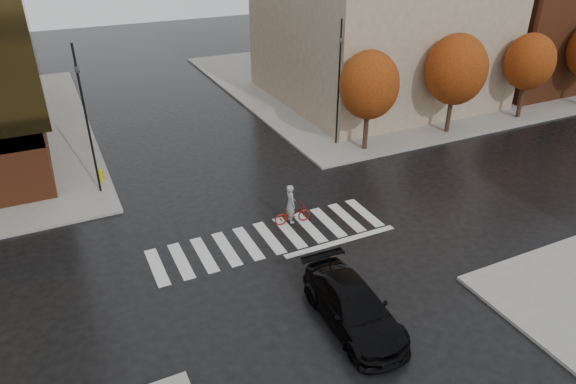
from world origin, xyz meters
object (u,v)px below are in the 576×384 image
Objects in this scene: traffic_light_nw at (85,110)px; fire_hydrant at (101,174)px; traffic_light_ne at (339,74)px; cyclist at (292,210)px; sedan at (353,307)px.

traffic_light_nw is 10.28× the size of fire_hydrant.
traffic_light_nw reaches higher than traffic_light_ne.
traffic_light_ne is 15.87m from fire_hydrant.
cyclist is at bearing 39.01° from traffic_light_ne.
sedan is 0.68× the size of traffic_light_ne.
traffic_light_ne is 10.22× the size of fire_hydrant.
traffic_light_nw reaches higher than sedan.
sedan is at bearing -66.77° from fire_hydrant.
traffic_light_nw is 1.01× the size of traffic_light_ne.
traffic_light_ne is at bearing -37.25° from cyclist.
traffic_light_ne is at bearing 63.64° from sedan.
sedan is at bearing 177.18° from cyclist.
traffic_light_nw is 4.53m from fire_hydrant.
sedan is 17.87m from traffic_light_ne.
traffic_light_nw is (-8.35, 7.56, 4.21)m from cyclist.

